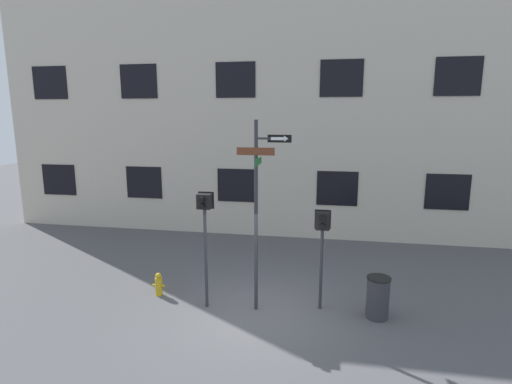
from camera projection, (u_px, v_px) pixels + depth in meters
name	position (u px, v px, depth m)	size (l,w,h in m)	color
ground_plane	(257.00, 315.00, 9.87)	(60.00, 60.00, 0.00)	#515154
building_facade	(288.00, 80.00, 15.30)	(24.00, 0.63, 12.38)	beige
street_sign_pole	(259.00, 203.00, 9.62)	(1.29, 0.75, 4.75)	#2D2D33
pedestrian_signal_left	(205.00, 219.00, 9.85)	(0.40, 0.40, 2.99)	#2D2D33
pedestrian_signal_right	(322.00, 232.00, 9.80)	(0.40, 0.40, 2.56)	#2D2D33
fire_hydrant	(159.00, 284.00, 10.89)	(0.35, 0.19, 0.64)	gold
trash_bin	(378.00, 297.00, 9.64)	(0.57, 0.57, 1.04)	#333338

